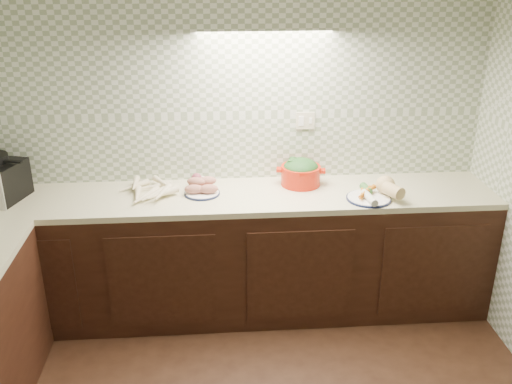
{
  "coord_description": "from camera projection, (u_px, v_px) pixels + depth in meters",
  "views": [
    {
      "loc": [
        -0.09,
        -2.02,
        2.41
      ],
      "look_at": [
        0.16,
        1.25,
        1.02
      ],
      "focal_mm": 40.0,
      "sensor_mm": 36.0,
      "label": 1
    }
  ],
  "objects": [
    {
      "name": "room",
      "position": [
        239.0,
        174.0,
        2.17
      ],
      "size": [
        3.6,
        3.6,
        2.6
      ],
      "color": "black",
      "rests_on": "ground"
    },
    {
      "name": "sweet_potato_plate",
      "position": [
        202.0,
        188.0,
        3.82
      ],
      "size": [
        0.24,
        0.24,
        0.11
      ],
      "rotation": [
        0.0,
        0.0,
        0.04
      ],
      "color": "#111839",
      "rests_on": "counter"
    },
    {
      "name": "parsnip_pile",
      "position": [
        146.0,
        189.0,
        3.84
      ],
      "size": [
        0.4,
        0.39,
        0.07
      ],
      "color": "beige",
      "rests_on": "counter"
    },
    {
      "name": "dutch_oven",
      "position": [
        301.0,
        172.0,
        3.96
      ],
      "size": [
        0.34,
        0.31,
        0.19
      ],
      "rotation": [
        0.0,
        0.0,
        -0.16
      ],
      "color": "red",
      "rests_on": "counter"
    },
    {
      "name": "onion_bowl",
      "position": [
        198.0,
        182.0,
        3.93
      ],
      "size": [
        0.14,
        0.14,
        0.11
      ],
      "color": "black",
      "rests_on": "counter"
    },
    {
      "name": "veg_plate",
      "position": [
        377.0,
        190.0,
        3.77
      ],
      "size": [
        0.37,
        0.37,
        0.14
      ],
      "rotation": [
        0.0,
        0.0,
        0.31
      ],
      "color": "#111839",
      "rests_on": "counter"
    },
    {
      "name": "counter",
      "position": [
        114.0,
        329.0,
        3.2
      ],
      "size": [
        3.6,
        3.6,
        0.9
      ],
      "color": "black",
      "rests_on": "ground"
    }
  ]
}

